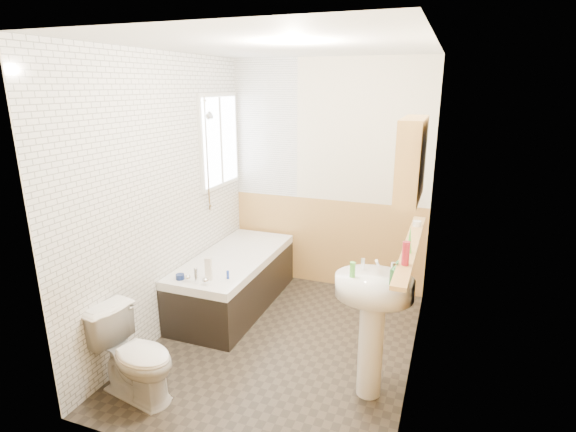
{
  "coord_description": "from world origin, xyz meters",
  "views": [
    {
      "loc": [
        1.27,
        -3.28,
        2.22
      ],
      "look_at": [
        0.0,
        0.15,
        1.15
      ],
      "focal_mm": 28.0,
      "sensor_mm": 36.0,
      "label": 1
    }
  ],
  "objects_px": {
    "sink": "(373,312)",
    "pine_shelf": "(411,246)",
    "bathtub": "(234,279)",
    "medicine_cabinet": "(411,160)",
    "toilet": "(135,356)"
  },
  "relations": [
    {
      "from": "toilet",
      "to": "sink",
      "type": "distance_m",
      "value": 1.75
    },
    {
      "from": "toilet",
      "to": "bathtub",
      "type": "bearing_deg",
      "value": 10.15
    },
    {
      "from": "bathtub",
      "to": "sink",
      "type": "bearing_deg",
      "value": -30.23
    },
    {
      "from": "pine_shelf",
      "to": "medicine_cabinet",
      "type": "bearing_deg",
      "value": -97.0
    },
    {
      "from": "medicine_cabinet",
      "to": "sink",
      "type": "bearing_deg",
      "value": -142.82
    },
    {
      "from": "pine_shelf",
      "to": "medicine_cabinet",
      "type": "height_order",
      "value": "medicine_cabinet"
    },
    {
      "from": "bathtub",
      "to": "pine_shelf",
      "type": "bearing_deg",
      "value": -17.48
    },
    {
      "from": "bathtub",
      "to": "medicine_cabinet",
      "type": "xyz_separation_m",
      "value": [
        1.74,
        -0.78,
        1.46
      ]
    },
    {
      "from": "bathtub",
      "to": "sink",
      "type": "xyz_separation_m",
      "value": [
        1.57,
        -0.91,
        0.38
      ]
    },
    {
      "from": "bathtub",
      "to": "medicine_cabinet",
      "type": "relative_size",
      "value": 2.7
    },
    {
      "from": "sink",
      "to": "pine_shelf",
      "type": "bearing_deg",
      "value": 61.86
    },
    {
      "from": "bathtub",
      "to": "medicine_cabinet",
      "type": "height_order",
      "value": "medicine_cabinet"
    },
    {
      "from": "bathtub",
      "to": "toilet",
      "type": "xyz_separation_m",
      "value": [
        -0.03,
        -1.53,
        0.04
      ]
    },
    {
      "from": "bathtub",
      "to": "toilet",
      "type": "bearing_deg",
      "value": -91.13
    },
    {
      "from": "pine_shelf",
      "to": "medicine_cabinet",
      "type": "relative_size",
      "value": 2.59
    }
  ]
}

